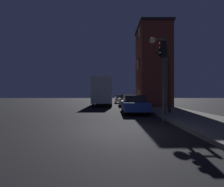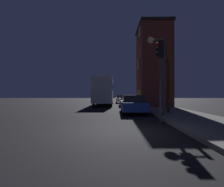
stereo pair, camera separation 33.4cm
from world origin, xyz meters
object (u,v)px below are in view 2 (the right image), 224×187
(bare_tree, at_px, (167,81))
(bus, at_px, (104,90))
(car_mid_lane, at_px, (126,100))
(streetlamp, at_px, (159,61))
(car_far_lane, at_px, (122,99))
(car_near_lane, at_px, (133,104))
(traffic_light, at_px, (160,64))

(bare_tree, bearing_deg, bus, 116.54)
(bare_tree, relative_size, car_mid_lane, 1.15)
(bare_tree, bearing_deg, car_mid_lane, 105.16)
(streetlamp, relative_size, car_far_lane, 1.32)
(streetlamp, relative_size, bus, 0.55)
(bus, bearing_deg, bare_tree, -63.46)
(bare_tree, relative_size, bus, 0.55)
(streetlamp, bearing_deg, car_far_lane, 95.60)
(bus, relative_size, car_near_lane, 2.01)
(car_far_lane, bearing_deg, streetlamp, -84.40)
(bus, bearing_deg, car_near_lane, -73.47)
(streetlamp, height_order, car_near_lane, streetlamp)
(streetlamp, distance_m, car_near_lane, 4.22)
(streetlamp, xyz_separation_m, traffic_light, (-0.45, -2.13, -0.56))
(car_mid_lane, relative_size, car_far_lane, 1.16)
(car_near_lane, height_order, car_mid_lane, car_mid_lane)
(streetlamp, distance_m, bus, 13.56)
(bare_tree, bearing_deg, car_far_lane, 99.65)
(bus, distance_m, car_mid_lane, 3.81)
(bare_tree, bearing_deg, traffic_light, -112.31)
(bus, relative_size, car_mid_lane, 2.09)
(bus, height_order, car_far_lane, bus)
(traffic_light, distance_m, car_near_lane, 5.39)
(bare_tree, bearing_deg, car_near_lane, 158.79)
(streetlamp, xyz_separation_m, bus, (-4.49, 12.69, -1.60))
(traffic_light, relative_size, car_near_lane, 0.95)
(streetlamp, distance_m, car_mid_lane, 11.37)
(bus, bearing_deg, car_far_lane, 65.07)
(streetlamp, xyz_separation_m, car_near_lane, (-1.48, 2.56, -3.01))
(bare_tree, xyz_separation_m, car_near_lane, (-2.55, 0.99, -1.81))
(streetlamp, height_order, traffic_light, streetlamp)
(streetlamp, height_order, car_mid_lane, streetlamp)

